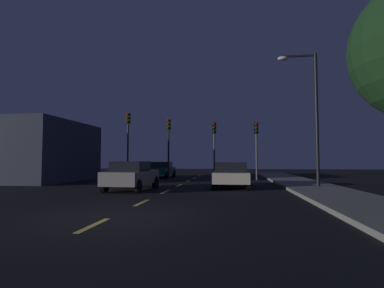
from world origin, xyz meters
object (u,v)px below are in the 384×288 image
(traffic_signal_center_left, at_px, (169,137))
(traffic_signal_center_right, at_px, (214,139))
(car_oncoming_far, at_px, (161,169))
(car_stopped_ahead, at_px, (231,175))
(traffic_signal_far_right, at_px, (256,139))
(car_adjacent_lane, at_px, (132,175))
(street_lamp_right, at_px, (310,107))
(traffic_signal_far_left, at_px, (128,133))

(traffic_signal_center_left, relative_size, traffic_signal_center_right, 1.07)
(car_oncoming_far, bearing_deg, car_stopped_ahead, -55.82)
(traffic_signal_far_right, distance_m, car_stopped_ahead, 7.38)
(car_stopped_ahead, bearing_deg, car_adjacent_lane, -157.39)
(traffic_signal_far_right, distance_m, street_lamp_right, 7.35)
(traffic_signal_far_left, height_order, traffic_signal_center_right, traffic_signal_far_left)
(car_adjacent_lane, height_order, street_lamp_right, street_lamp_right)
(traffic_signal_center_right, bearing_deg, street_lamp_right, -50.53)
(traffic_signal_center_left, height_order, car_adjacent_lane, traffic_signal_center_left)
(traffic_signal_center_left, xyz_separation_m, traffic_signal_far_right, (6.99, -0.00, -0.26))
(traffic_signal_center_right, distance_m, car_adjacent_lane, 9.87)
(traffic_signal_far_right, xyz_separation_m, car_adjacent_lane, (-7.02, -8.80, -2.43))
(car_stopped_ahead, bearing_deg, traffic_signal_center_left, 127.00)
(car_adjacent_lane, relative_size, car_oncoming_far, 0.94)
(car_adjacent_lane, bearing_deg, traffic_signal_center_right, 66.99)
(traffic_signal_far_right, relative_size, car_adjacent_lane, 1.14)
(traffic_signal_far_left, bearing_deg, traffic_signal_center_right, -0.01)
(traffic_signal_center_right, bearing_deg, car_oncoming_far, 153.22)
(traffic_signal_center_left, distance_m, street_lamp_right, 11.63)
(traffic_signal_far_left, xyz_separation_m, street_lamp_right, (12.77, -6.85, 0.65))
(traffic_signal_center_left, bearing_deg, traffic_signal_far_right, -0.01)
(traffic_signal_center_right, distance_m, car_oncoming_far, 6.00)
(traffic_signal_center_right, xyz_separation_m, car_stopped_ahead, (1.34, -6.68, -2.49))
(car_oncoming_far, bearing_deg, traffic_signal_far_right, -16.77)
(car_adjacent_lane, bearing_deg, traffic_signal_center_left, 89.76)
(traffic_signal_center_left, bearing_deg, traffic_signal_far_left, 179.98)
(traffic_signal_far_left, distance_m, street_lamp_right, 14.51)
(traffic_signal_far_left, xyz_separation_m, traffic_signal_center_left, (3.43, -0.00, -0.36))
(traffic_signal_center_left, relative_size, street_lamp_right, 0.66)
(traffic_signal_center_right, xyz_separation_m, car_adjacent_lane, (-3.74, -8.80, -2.46))
(traffic_signal_far_left, relative_size, car_oncoming_far, 1.30)
(traffic_signal_far_left, distance_m, car_oncoming_far, 4.54)
(car_adjacent_lane, bearing_deg, traffic_signal_far_right, 51.40)
(traffic_signal_far_left, xyz_separation_m, car_oncoming_far, (2.26, 2.46, -3.07))
(car_oncoming_far, bearing_deg, car_adjacent_lane, -84.25)
(traffic_signal_far_right, height_order, street_lamp_right, street_lamp_right)
(traffic_signal_center_left, xyz_separation_m, street_lamp_right, (9.34, -6.85, 1.01))
(traffic_signal_center_left, distance_m, traffic_signal_center_right, 3.71)
(traffic_signal_center_right, height_order, traffic_signal_far_right, traffic_signal_center_right)
(car_adjacent_lane, distance_m, car_oncoming_far, 11.31)
(street_lamp_right, bearing_deg, traffic_signal_far_left, 151.78)
(traffic_signal_far_left, relative_size, traffic_signal_center_left, 1.11)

